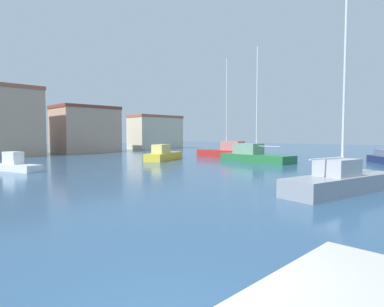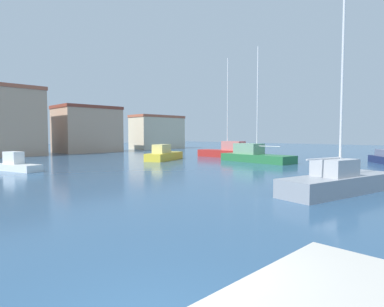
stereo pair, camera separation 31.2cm
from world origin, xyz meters
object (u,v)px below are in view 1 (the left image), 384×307
at_px(sailboat_green_distant_east, 254,155).
at_px(sailboat_grey_inner_mooring, 341,180).
at_px(sailboat_red_far_left, 228,152).
at_px(motorboat_yellow_near_pier, 163,155).
at_px(motorboat_white_far_right, 16,165).

height_order(sailboat_green_distant_east, sailboat_grey_inner_mooring, sailboat_grey_inner_mooring).
distance_m(sailboat_grey_inner_mooring, sailboat_red_far_left, 25.43).
height_order(sailboat_green_distant_east, sailboat_red_far_left, sailboat_red_far_left).
height_order(sailboat_grey_inner_mooring, sailboat_red_far_left, sailboat_red_far_left).
distance_m(motorboat_yellow_near_pier, sailboat_red_far_left, 9.16).
bearing_deg(sailboat_red_far_left, sailboat_grey_inner_mooring, -128.26).
bearing_deg(sailboat_red_far_left, motorboat_white_far_right, 175.11).
xyz_separation_m(sailboat_grey_inner_mooring, motorboat_yellow_near_pier, (6.88, 22.24, -0.02)).
relative_size(sailboat_green_distant_east, sailboat_grey_inner_mooring, 1.00).
distance_m(sailboat_grey_inner_mooring, motorboat_yellow_near_pier, 23.27).
xyz_separation_m(sailboat_grey_inner_mooring, motorboat_white_far_right, (-8.54, 22.05, -0.14)).
distance_m(sailboat_grey_inner_mooring, motorboat_white_far_right, 23.64).
bearing_deg(motorboat_yellow_near_pier, sailboat_green_distant_east, -56.76).
height_order(sailboat_green_distant_east, motorboat_white_far_right, sailboat_green_distant_east).
height_order(sailboat_grey_inner_mooring, motorboat_yellow_near_pier, sailboat_grey_inner_mooring).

